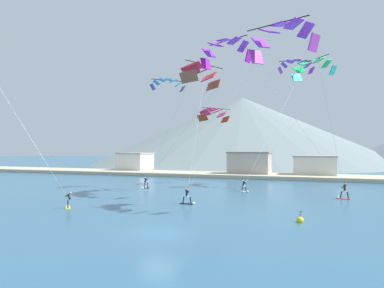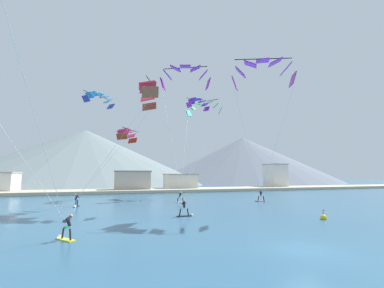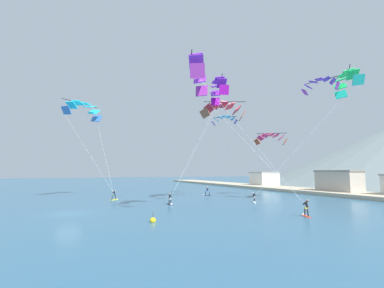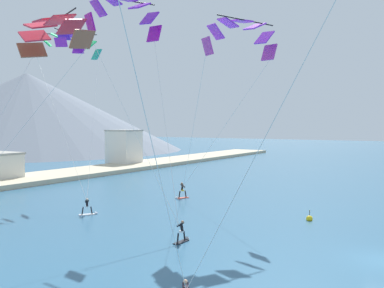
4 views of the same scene
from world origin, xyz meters
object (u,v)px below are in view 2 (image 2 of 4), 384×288
kitesurfer_near_trail (65,232)px  kitesurfer_mid_center (76,203)px  race_marker_buoy (324,218)px  parafoil_kite_distant_high_outer (127,134)px  parafoil_kite_distant_low_drift (198,103)px  parafoil_kite_far_right (185,75)px  parafoil_kite_mid_center (148,93)px  kitesurfer_far_left (260,198)px  kitesurfer_far_right (186,212)px  kitesurfer_near_lead (182,199)px  parafoil_kite_distant_mid_solo (99,98)px  parafoil_kite_near_lead (204,107)px  parafoil_kite_far_left (263,71)px

kitesurfer_near_trail → kitesurfer_mid_center: kitesurfer_mid_center is taller
kitesurfer_mid_center → race_marker_buoy: size_ratio=1.74×
parafoil_kite_distant_high_outer → parafoil_kite_distant_low_drift: bearing=-6.7°
parafoil_kite_far_right → race_marker_buoy: (9.50, -12.47, -17.17)m
parafoil_kite_mid_center → kitesurfer_far_left: bearing=-1.5°
kitesurfer_near_trail → parafoil_kite_far_right: (11.85, 13.22, 16.89)m
parafoil_kite_mid_center → parafoil_kite_far_right: (4.45, -3.54, 1.85)m
kitesurfer_far_right → parafoil_kite_far_right: 18.33m
kitesurfer_near_trail → kitesurfer_far_right: bearing=32.6°
kitesurfer_near_lead → parafoil_kite_far_right: 17.76m
kitesurfer_mid_center → parafoil_kite_distant_mid_solo: parafoil_kite_distant_mid_solo is taller
parafoil_kite_far_right → parafoil_kite_mid_center: bearing=141.5°
kitesurfer_far_right → parafoil_kite_near_lead: size_ratio=0.10×
kitesurfer_mid_center → parafoil_kite_far_left: (20.52, -11.32, 15.67)m
race_marker_buoy → parafoil_kite_far_right: bearing=127.3°
kitesurfer_mid_center → parafoil_kite_far_left: bearing=-28.9°
kitesurfer_near_trail → parafoil_kite_distant_mid_solo: 25.68m
parafoil_kite_far_left → kitesurfer_far_left: bearing=61.3°
parafoil_kite_near_lead → parafoil_kite_distant_low_drift: (-2.15, -2.69, -0.07)m
kitesurfer_mid_center → race_marker_buoy: bearing=-37.0°
parafoil_kite_distant_high_outer → kitesurfer_near_trail: bearing=-101.0°
kitesurfer_mid_center → kitesurfer_far_left: (25.93, -1.45, 0.08)m
kitesurfer_near_trail → parafoil_kite_mid_center: bearing=66.2°
parafoil_kite_near_lead → parafoil_kite_mid_center: size_ratio=1.17×
kitesurfer_near_lead → parafoil_kite_mid_center: 16.13m
kitesurfer_near_trail → parafoil_kite_far_left: bearing=18.4°
kitesurfer_far_right → kitesurfer_far_left: bearing=33.9°
parafoil_kite_distant_high_outer → race_marker_buoy: (15.81, -27.83, -11.17)m
kitesurfer_near_trail → parafoil_kite_distant_mid_solo: size_ratio=0.36×
parafoil_kite_mid_center → kitesurfer_near_trail: bearing=-113.8°
parafoil_kite_distant_mid_solo → parafoil_kite_distant_high_outer: bearing=58.6°
parafoil_kite_far_left → parafoil_kite_distant_mid_solo: size_ratio=3.51×
parafoil_kite_distant_high_outer → kitesurfer_far_right: bearing=-78.8°
kitesurfer_far_right → parafoil_kite_near_lead: parafoil_kite_near_lead is taller
kitesurfer_near_lead → parafoil_kite_far_left: size_ratio=0.10×
parafoil_kite_distant_high_outer → parafoil_kite_distant_low_drift: size_ratio=1.21×
kitesurfer_far_left → parafoil_kite_distant_low_drift: parafoil_kite_distant_low_drift is taller
kitesurfer_mid_center → parafoil_kite_distant_low_drift: (19.82, 9.30, 17.38)m
parafoil_kite_near_lead → kitesurfer_mid_center: bearing=-151.4°
parafoil_kite_distant_high_outer → kitesurfer_mid_center: bearing=-122.0°
kitesurfer_far_left → kitesurfer_near_trail: bearing=-146.6°
kitesurfer_near_lead → parafoil_kite_distant_high_outer: 16.52m
parafoil_kite_mid_center → parafoil_kite_distant_low_drift: 15.39m
parafoil_kite_far_right → kitesurfer_far_left: bearing=13.5°
kitesurfer_far_right → parafoil_kite_distant_low_drift: bearing=67.3°
kitesurfer_far_left → parafoil_kite_distant_high_outer: (-19.16, 12.28, 10.75)m
parafoil_kite_distant_low_drift → race_marker_buoy: 31.83m
parafoil_kite_mid_center → parafoil_kite_far_left: bearing=-41.0°
parafoil_kite_distant_low_drift → parafoil_kite_distant_high_outer: bearing=173.3°
kitesurfer_far_right → parafoil_kite_mid_center: (-2.53, 10.40, 15.03)m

